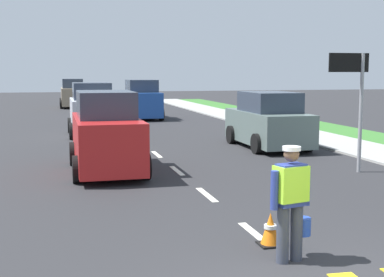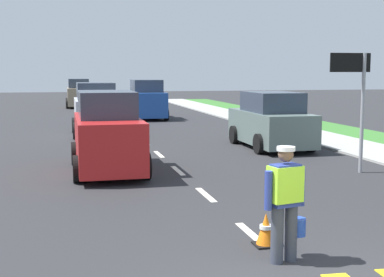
# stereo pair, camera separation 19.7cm
# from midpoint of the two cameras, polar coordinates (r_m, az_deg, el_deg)

# --- Properties ---
(ground_plane) EXTENTS (96.00, 96.00, 0.00)m
(ground_plane) POSITION_cam_midpoint_polar(r_m,az_deg,el_deg) (26.76, -6.77, 1.27)
(ground_plane) COLOR #28282B
(sidewalk_right) EXTENTS (2.40, 72.00, 0.14)m
(sidewalk_right) POSITION_cam_midpoint_polar(r_m,az_deg,el_deg) (18.75, 19.99, -1.61)
(sidewalk_right) COLOR #9E9E99
(sidewalk_right) RESTS_ON ground
(lane_center_line) EXTENTS (0.14, 46.40, 0.01)m
(lane_center_line) POSITION_cam_midpoint_polar(r_m,az_deg,el_deg) (30.92, -7.68, 2.04)
(lane_center_line) COLOR silver
(lane_center_line) RESTS_ON ground
(road_worker) EXTENTS (0.73, 0.48, 1.67)m
(road_worker) POSITION_cam_midpoint_polar(r_m,az_deg,el_deg) (7.74, 10.70, -6.26)
(road_worker) COLOR #383D4C
(road_worker) RESTS_ON ground
(lane_direction_sign) EXTENTS (1.16, 0.11, 3.20)m
(lane_direction_sign) POSITION_cam_midpoint_polar(r_m,az_deg,el_deg) (14.86, 17.38, 5.64)
(lane_direction_sign) COLOR gray
(lane_direction_sign) RESTS_ON ground
(traffic_cone_near) EXTENTS (0.36, 0.36, 0.52)m
(traffic_cone_near) POSITION_cam_midpoint_polar(r_m,az_deg,el_deg) (8.55, 8.55, -9.59)
(traffic_cone_near) COLOR black
(traffic_cone_near) RESTS_ON ground
(car_parked_far) EXTENTS (2.07, 4.33, 2.00)m
(car_parked_far) POSITION_cam_midpoint_polar(r_m,az_deg,el_deg) (19.32, 8.69, 1.76)
(car_parked_far) COLOR slate
(car_parked_far) RESTS_ON ground
(car_outgoing_far) EXTENTS (2.09, 4.04, 2.26)m
(car_outgoing_far) POSITION_cam_midpoint_polar(r_m,az_deg,el_deg) (31.00, -4.72, 4.04)
(car_outgoing_far) COLOR #1E4799
(car_outgoing_far) RESTS_ON ground
(car_oncoming_second) EXTENTS (2.01, 3.87, 2.25)m
(car_oncoming_second) POSITION_cam_midpoint_polar(r_m,az_deg,el_deg) (23.27, -9.98, 2.92)
(car_oncoming_second) COLOR silver
(car_oncoming_second) RESTS_ON ground
(car_oncoming_lead) EXTENTS (1.91, 4.18, 2.19)m
(car_oncoming_lead) POSITION_cam_midpoint_polar(r_m,az_deg,el_deg) (14.65, -8.64, 0.42)
(car_oncoming_lead) COLOR red
(car_oncoming_lead) RESTS_ON ground
(car_oncoming_third) EXTENTS (1.96, 4.24, 2.19)m
(car_oncoming_third) POSITION_cam_midpoint_polar(r_m,az_deg,el_deg) (42.00, -11.86, 4.66)
(car_oncoming_third) COLOR gray
(car_oncoming_third) RESTS_ON ground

